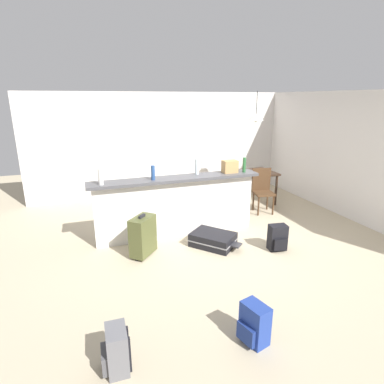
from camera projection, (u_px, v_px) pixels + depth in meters
The scene contains 18 objects.
ground_plane at pixel (214, 242), 5.37m from camera, with size 13.00×13.00×0.05m, color #BCAD8E.
wall_back at pixel (166, 144), 7.76m from camera, with size 6.60×0.10×2.50m, color silver.
wall_right at pixel (350, 156), 6.24m from camera, with size 0.10×6.00×2.50m, color silver.
partition_half_wall at pixel (177, 208), 5.47m from camera, with size 2.80×0.20×1.01m, color silver.
bar_countertop at pixel (176, 179), 5.31m from camera, with size 2.96×0.40×0.05m, color #4C4C51.
bottle_white at pixel (101, 177), 4.81m from camera, with size 0.08×0.08×0.26m, color silver.
bottle_blue at pixel (153, 173), 5.11m from camera, with size 0.07×0.07×0.24m, color #284C89.
bottle_clear at pixel (197, 167), 5.48m from camera, with size 0.07×0.07×0.27m, color silver.
bottle_green at pixel (244, 165), 5.64m from camera, with size 0.06×0.06×0.27m, color #2D6B38.
grocery_bag at pixel (230, 167), 5.62m from camera, with size 0.26×0.18×0.22m, color tan.
dining_table at pixel (250, 176), 7.14m from camera, with size 1.10×0.80×0.74m.
dining_chair_near_partition at pixel (263, 188), 6.64m from camera, with size 0.47×0.47×0.93m.
pendant_lamp at pixel (256, 117), 6.72m from camera, with size 0.34×0.34×0.65m.
suitcase_flat_black at pixel (213, 239), 5.17m from camera, with size 0.83×0.84×0.22m.
backpack_black at pixel (278, 238), 5.01m from camera, with size 0.30×0.28×0.42m.
suitcase_upright_olive at pixel (143, 236), 4.79m from camera, with size 0.47×0.49×0.67m.
backpack_blue at pixel (254, 324), 3.10m from camera, with size 0.29×0.32×0.42m.
backpack_grey at pixel (116, 350), 2.78m from camera, with size 0.26×0.28×0.42m.
Camera 1 is at (-1.96, -4.50, 2.35)m, focal length 29.25 mm.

